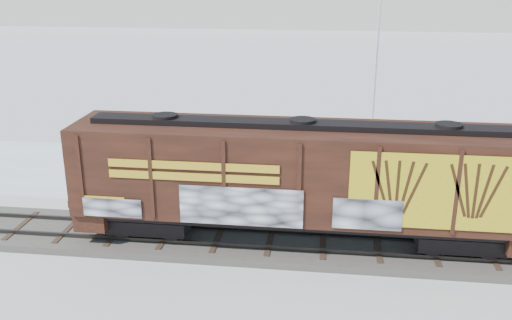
# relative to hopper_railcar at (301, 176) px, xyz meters

# --- Properties ---
(ground) EXTENTS (500.00, 500.00, 0.00)m
(ground) POSITION_rel_hopper_railcar_xyz_m (-1.11, 0.01, -2.93)
(ground) COLOR white
(ground) RESTS_ON ground
(rail_track) EXTENTS (50.00, 3.40, 0.43)m
(rail_track) POSITION_rel_hopper_railcar_xyz_m (-1.11, 0.01, -2.79)
(rail_track) COLOR #59544C
(rail_track) RESTS_ON ground
(parking_strip) EXTENTS (40.00, 8.00, 0.03)m
(parking_strip) POSITION_rel_hopper_railcar_xyz_m (-1.11, 7.51, -2.92)
(parking_strip) COLOR white
(parking_strip) RESTS_ON ground
(hopper_railcar) EXTENTS (16.50, 3.06, 4.51)m
(hopper_railcar) POSITION_rel_hopper_railcar_xyz_m (0.00, 0.00, 0.00)
(hopper_railcar) COLOR black
(hopper_railcar) RESTS_ON rail_track
(flagpole) EXTENTS (2.30, 0.90, 11.92)m
(flagpole) POSITION_rel_hopper_railcar_xyz_m (3.58, 13.22, 1.50)
(flagpole) COLOR silver
(flagpole) RESTS_ON ground
(car_silver) EXTENTS (4.59, 2.58, 1.47)m
(car_silver) POSITION_rel_hopper_railcar_xyz_m (-3.02, 7.92, -2.17)
(car_silver) COLOR #A1A3A8
(car_silver) RESTS_ON parking_strip
(car_white) EXTENTS (4.66, 2.49, 1.46)m
(car_white) POSITION_rel_hopper_railcar_xyz_m (-2.15, 5.89, -2.17)
(car_white) COLOR silver
(car_white) RESTS_ON parking_strip
(car_dark) EXTENTS (5.02, 2.17, 1.44)m
(car_dark) POSITION_rel_hopper_railcar_xyz_m (4.44, 8.11, -2.18)
(car_dark) COLOR black
(car_dark) RESTS_ON parking_strip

